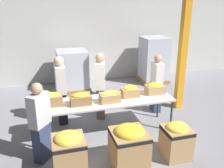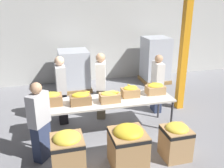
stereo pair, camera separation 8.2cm
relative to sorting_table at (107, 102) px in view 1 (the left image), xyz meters
name	(u,v)px [view 1 (the left image)]	position (x,y,z in m)	size (l,w,h in m)	color
ground_plane	(107,131)	(0.00, 0.00, -0.75)	(30.00, 30.00, 0.00)	gray
wall_back	(79,26)	(0.00, 3.81, 1.25)	(16.00, 0.08, 4.00)	#B7B7B2
sorting_table	(107,102)	(0.00, 0.00, 0.00)	(3.03, 0.82, 0.80)	beige
banana_box_0	(51,99)	(-1.21, 0.08, 0.19)	(0.47, 0.33, 0.29)	olive
banana_box_1	(81,98)	(-0.59, -0.05, 0.18)	(0.45, 0.29, 0.27)	olive
banana_box_2	(110,97)	(0.05, -0.09, 0.17)	(0.45, 0.29, 0.25)	tan
banana_box_3	(130,91)	(0.58, 0.08, 0.18)	(0.40, 0.29, 0.27)	#A37A4C
banana_box_4	(155,88)	(1.21, 0.09, 0.18)	(0.43, 0.30, 0.26)	tan
volunteer_0	(156,84)	(1.57, 0.74, 0.04)	(0.23, 0.43, 1.58)	#2D3856
volunteer_1	(100,86)	(0.05, 0.80, 0.09)	(0.34, 0.50, 1.69)	#6B604C
volunteer_2	(61,91)	(-0.94, 0.76, 0.09)	(0.23, 0.46, 1.69)	black
volunteer_3	(40,123)	(-1.44, -0.67, 0.04)	(0.42, 0.46, 1.57)	#2D3856
donation_bin_0	(69,154)	(-1.00, -1.29, -0.29)	(0.56, 0.56, 0.85)	#A37A4C
donation_bin_1	(129,145)	(0.09, -1.29, -0.31)	(0.64, 0.64, 0.82)	#A37A4C
donation_bin_2	(176,139)	(1.06, -1.29, -0.36)	(0.51, 0.51, 0.73)	tan
support_pillar	(184,37)	(2.28, 0.77, 1.25)	(0.18, 0.18, 4.00)	orange
pallet_stack_0	(73,71)	(-0.39, 2.96, -0.09)	(1.04, 1.04, 1.33)	olive
pallet_stack_1	(154,60)	(2.54, 3.03, 0.05)	(0.95, 0.95, 1.63)	olive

